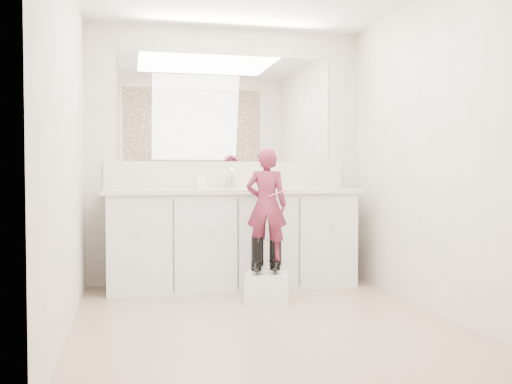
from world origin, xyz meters
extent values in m
plane|color=#826855|center=(0.00, 0.00, 0.00)|extent=(3.00, 3.00, 0.00)
plane|color=beige|center=(0.00, 1.50, 1.20)|extent=(2.60, 0.00, 2.60)
plane|color=beige|center=(0.00, -1.50, 1.20)|extent=(2.60, 0.00, 2.60)
plane|color=beige|center=(-1.30, 0.00, 1.20)|extent=(0.00, 3.00, 3.00)
plane|color=beige|center=(1.30, 0.00, 1.20)|extent=(0.00, 3.00, 3.00)
cube|color=silver|center=(0.00, 1.23, 0.42)|extent=(2.20, 0.55, 0.85)
cube|color=beige|center=(0.00, 1.21, 0.87)|extent=(2.28, 0.58, 0.04)
cube|color=beige|center=(0.00, 1.49, 1.02)|extent=(2.28, 0.03, 0.25)
cube|color=white|center=(0.00, 1.49, 1.64)|extent=(2.00, 0.02, 1.00)
cube|color=#472819|center=(0.00, -1.49, 1.65)|extent=(2.00, 0.01, 1.20)
cylinder|color=silver|center=(0.00, 1.38, 0.94)|extent=(0.08, 0.08, 0.10)
imported|color=beige|center=(0.24, 1.19, 0.94)|extent=(0.14, 0.14, 0.10)
imported|color=white|center=(-0.28, 1.26, 0.99)|extent=(0.10, 0.10, 0.20)
cube|color=white|center=(0.18, 0.62, 0.11)|extent=(0.41, 0.38, 0.22)
imported|color=#B33762|center=(0.18, 0.64, 0.78)|extent=(0.38, 0.30, 0.91)
cylinder|color=#E05781|center=(0.25, 0.56, 0.87)|extent=(0.13, 0.05, 0.06)
camera|label=1|loc=(-0.91, -3.84, 1.04)|focal=40.00mm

